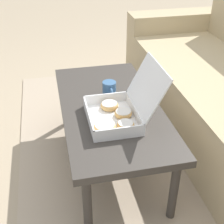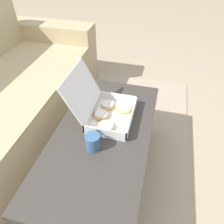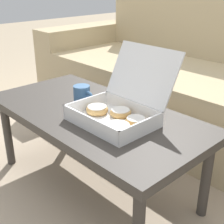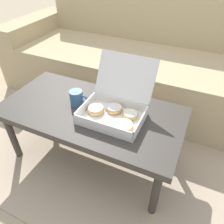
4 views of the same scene
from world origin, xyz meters
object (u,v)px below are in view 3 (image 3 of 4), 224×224
Objects in this scene: couch at (200,91)px; pastry_box at (120,109)px; coffee_table at (93,119)px; coffee_mug at (82,95)px.

pastry_box is (0.16, -0.90, 0.18)m from couch.
coffee_table is 9.04× the size of coffee_mug.
pastry_box is at bearing -0.29° from coffee_mug.
pastry_box is (0.16, 0.02, 0.10)m from coffee_table.
couch is 20.70× the size of coffee_mug.
pastry_box is at bearing 5.78° from coffee_table.
couch is 6.78× the size of pastry_box.
coffee_table is at bearing -90.00° from couch.
coffee_mug is at bearing 170.11° from coffee_table.
coffee_table is 0.19m from pastry_box.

